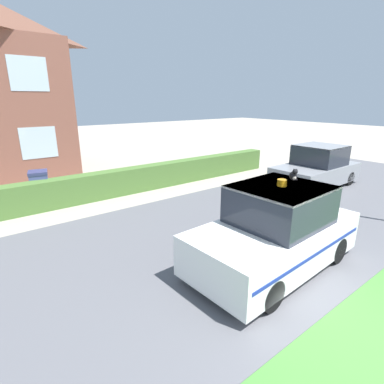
{
  "coord_description": "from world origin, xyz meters",
  "views": [
    {
      "loc": [
        -4.28,
        -1.15,
        3.38
      ],
      "look_at": [
        0.33,
        4.78,
        1.05
      ],
      "focal_mm": 28.0,
      "sensor_mm": 36.0,
      "label": 1
    }
  ],
  "objects_px": {
    "police_car": "(275,231)",
    "neighbour_car_near": "(317,168)",
    "wheelie_bin": "(40,188)",
    "cat": "(294,175)"
  },
  "relations": [
    {
      "from": "cat",
      "to": "neighbour_car_near",
      "type": "relative_size",
      "value": 0.07
    },
    {
      "from": "neighbour_car_near",
      "to": "wheelie_bin",
      "type": "distance_m",
      "value": 10.3
    },
    {
      "from": "police_car",
      "to": "cat",
      "type": "distance_m",
      "value": 1.22
    },
    {
      "from": "cat",
      "to": "police_car",
      "type": "bearing_deg",
      "value": -98.73
    },
    {
      "from": "police_car",
      "to": "cat",
      "type": "bearing_deg",
      "value": 131.98
    },
    {
      "from": "police_car",
      "to": "neighbour_car_near",
      "type": "distance_m",
      "value": 7.03
    },
    {
      "from": "cat",
      "to": "wheelie_bin",
      "type": "height_order",
      "value": "cat"
    },
    {
      "from": "neighbour_car_near",
      "to": "wheelie_bin",
      "type": "height_order",
      "value": "neighbour_car_near"
    },
    {
      "from": "police_car",
      "to": "neighbour_car_near",
      "type": "xyz_separation_m",
      "value": [
        6.43,
        2.85,
        -0.06
      ]
    },
    {
      "from": "police_car",
      "to": "wheelie_bin",
      "type": "distance_m",
      "value": 7.73
    }
  ]
}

